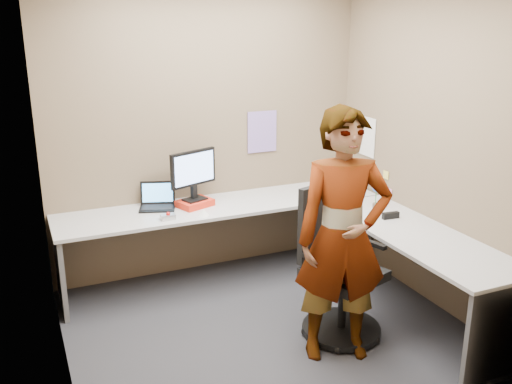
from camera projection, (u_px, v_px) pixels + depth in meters
name	position (u px, v px, depth m)	size (l,w,h in m)	color
ground	(265.00, 326.00, 4.56)	(3.00, 3.00, 0.00)	#25252A
wall_back	(208.00, 131.00, 5.29)	(3.00, 3.00, 0.00)	brown
wall_right	(430.00, 145.00, 4.73)	(2.70, 2.70, 0.00)	brown
wall_left	(49.00, 186.00, 3.58)	(2.70, 2.70, 0.00)	brown
desk	(293.00, 233.00, 4.89)	(2.98, 2.58, 0.73)	#B5B5B5
paper_ream	(195.00, 203.00, 5.13)	(0.30, 0.22, 0.06)	red
monitor	(193.00, 171.00, 5.06)	(0.46, 0.22, 0.45)	black
laptop	(157.00, 201.00, 5.10)	(0.37, 0.34, 0.22)	black
trackball_mouse	(168.00, 217.00, 4.80)	(0.12, 0.08, 0.07)	#B7B7BC
origami	(203.00, 212.00, 4.90)	(0.10, 0.10, 0.06)	white
stapler	(391.00, 215.00, 4.82)	(0.15, 0.04, 0.06)	black
flower	(376.00, 192.00, 5.07)	(0.07, 0.07, 0.22)	brown
calendar_purple	(262.00, 132.00, 5.51)	(0.30, 0.01, 0.40)	#846BB7
calendar_white	(366.00, 136.00, 5.54)	(0.01, 0.28, 0.38)	white
sticky_note_a	(386.00, 175.00, 5.32)	(0.01, 0.07, 0.07)	#F2E059
sticky_note_b	(382.00, 187.00, 5.41)	(0.01, 0.07, 0.07)	pink
sticky_note_c	(389.00, 192.00, 5.31)	(0.01, 0.07, 0.07)	pink
sticky_note_d	(376.00, 174.00, 5.46)	(0.01, 0.07, 0.07)	#F2E059
office_chair	(337.00, 276.00, 4.36)	(0.66, 0.64, 1.15)	black
person	(343.00, 237.00, 3.95)	(0.66, 0.44, 1.82)	#999399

